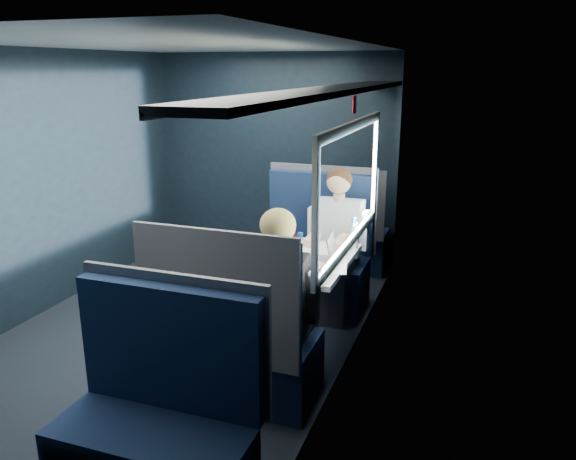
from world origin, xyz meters
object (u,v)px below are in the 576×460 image
(laptop, at_px, (324,256))
(bottle_small, at_px, (354,234))
(woman, at_px, (281,295))
(seat_bay_far, at_px, (236,345))
(man, at_px, (336,237))
(cup, at_px, (354,243))
(seat_row_back, at_px, (159,428))
(seat_bay_near, at_px, (313,260))
(table, at_px, (304,268))
(seat_row_front, at_px, (339,234))

(laptop, relative_size, bottle_small, 1.34)
(woman, bearing_deg, bottle_small, 78.76)
(seat_bay_far, xyz_separation_m, man, (0.25, 1.57, 0.30))
(laptop, relative_size, cup, 3.62)
(seat_row_back, height_order, cup, seat_row_back)
(seat_row_back, bearing_deg, seat_bay_near, 90.18)
(seat_bay_near, bearing_deg, woman, -80.69)
(laptop, xyz_separation_m, bottle_small, (0.11, 0.46, 0.05))
(seat_bay_near, relative_size, man, 0.95)
(seat_bay_far, distance_m, seat_row_back, 0.92)
(table, height_order, woman, woman)
(seat_row_front, relative_size, cup, 12.82)
(man, bearing_deg, seat_bay_near, 146.58)
(seat_row_front, distance_m, woman, 2.54)
(seat_bay_near, relative_size, woman, 0.95)
(seat_row_front, relative_size, man, 0.88)
(seat_row_back, relative_size, man, 0.88)
(woman, bearing_deg, seat_bay_near, 99.31)
(seat_row_back, relative_size, cup, 12.82)
(bottle_small, relative_size, cup, 2.70)
(laptop, bearing_deg, man, 98.09)
(bottle_small, bearing_deg, woman, -101.24)
(laptop, bearing_deg, seat_row_front, 100.90)
(seat_bay_near, xyz_separation_m, woman, (0.26, -1.58, 0.31))
(woman, height_order, bottle_small, woman)
(man, bearing_deg, seat_bay_far, -99.03)
(cup, bearing_deg, seat_row_front, 108.59)
(seat_row_back, xyz_separation_m, bottle_small, (0.47, 2.19, 0.44))
(table, height_order, seat_row_front, seat_row_front)
(table, xyz_separation_m, seat_row_back, (-0.18, -1.80, -0.25))
(cup, bearing_deg, seat_bay_far, -111.10)
(table, height_order, man, man)
(woman, relative_size, cup, 14.61)
(seat_bay_far, height_order, man, man)
(man, xyz_separation_m, laptop, (0.11, -0.77, 0.08))
(table, relative_size, laptop, 3.05)
(seat_row_back, distance_m, bottle_small, 2.29)
(bottle_small, height_order, cup, bottle_small)
(seat_row_back, xyz_separation_m, cup, (0.48, 2.17, 0.38))
(table, xyz_separation_m, seat_bay_near, (-0.19, 0.87, -0.24))
(seat_bay_far, bearing_deg, woman, 33.82)
(table, relative_size, seat_row_front, 0.86)
(seat_bay_near, xyz_separation_m, cup, (0.49, -0.50, 0.37))
(seat_row_front, bearing_deg, table, -84.20)
(bottle_small, bearing_deg, seat_row_back, -102.08)
(seat_row_back, xyz_separation_m, laptop, (0.36, 1.73, 0.39))
(seat_row_back, distance_m, woman, 1.16)
(man, bearing_deg, seat_row_front, 102.83)
(seat_bay_near, height_order, cup, seat_bay_near)
(table, distance_m, seat_bay_far, 0.93)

